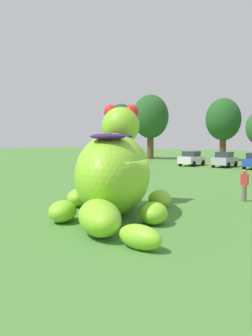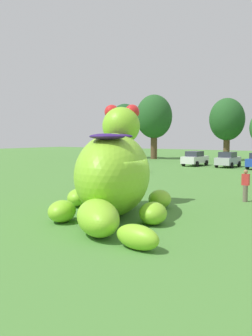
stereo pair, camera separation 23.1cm
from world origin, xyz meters
name	(u,v)px [view 1 (the left image)]	position (x,y,z in m)	size (l,w,h in m)	color
ground_plane	(118,219)	(0.00, 0.00, 0.00)	(160.00, 160.00, 0.00)	#4C8438
giant_inflatable_creature	(114,173)	(-0.67, 0.64, 1.86)	(8.07, 8.56, 5.08)	#8CD12D
car_white	(192,158)	(-9.44, 29.03, 0.86)	(2.03, 4.15, 1.72)	white
car_silver	(225,159)	(-5.53, 29.20, 0.86)	(1.95, 4.10, 1.72)	#B7BABF
tree_far_left	(121,123)	(-25.23, 37.65, 5.57)	(4.80, 4.80, 8.52)	brown
tree_left	(151,117)	(-20.36, 38.38, 6.36)	(5.48, 5.48, 9.72)	brown
tree_mid_left	(223,120)	(-9.80, 40.67, 5.78)	(4.98, 4.98, 8.83)	brown
spectator_near_inflatable	(244,186)	(3.14, 7.27, 0.85)	(0.38, 0.26, 1.71)	#726656
spectator_mid_field	(91,177)	(-6.51, 6.38, 0.85)	(0.38, 0.26, 1.71)	#726656
spectator_by_cars	(140,163)	(-10.15, 18.54, 0.85)	(0.38, 0.26, 1.71)	black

